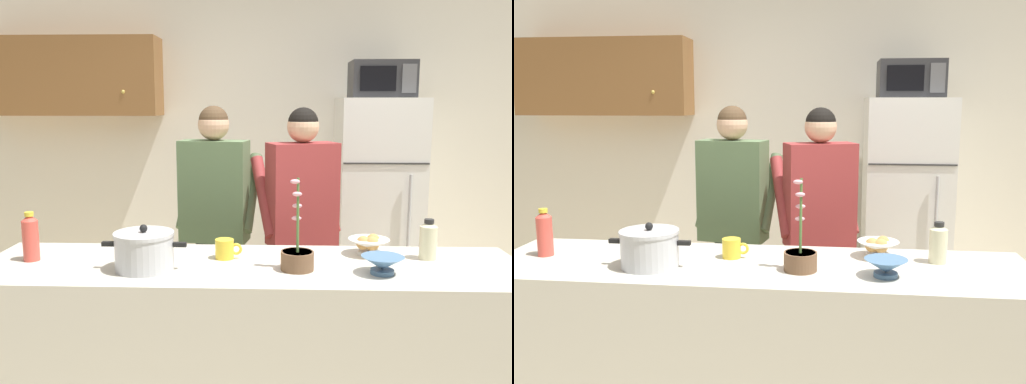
% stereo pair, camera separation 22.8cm
% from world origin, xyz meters
% --- Properties ---
extents(back_wall_unit, '(6.00, 0.48, 2.60)m').
position_xyz_m(back_wall_unit, '(-0.23, 2.27, 1.38)').
color(back_wall_unit, silver).
rests_on(back_wall_unit, ground).
extents(kitchen_island, '(2.54, 0.68, 0.92)m').
position_xyz_m(kitchen_island, '(0.00, 0.00, 0.46)').
color(kitchen_island, beige).
rests_on(kitchen_island, ground).
extents(refrigerator, '(0.64, 0.68, 1.70)m').
position_xyz_m(refrigerator, '(0.92, 1.85, 0.85)').
color(refrigerator, white).
rests_on(refrigerator, ground).
extents(microwave, '(0.48, 0.37, 0.28)m').
position_xyz_m(microwave, '(0.92, 1.83, 1.84)').
color(microwave, '#2D2D30').
rests_on(microwave, refrigerator).
extents(person_near_pot, '(0.56, 0.48, 1.65)m').
position_xyz_m(person_near_pot, '(-0.27, 0.89, 1.03)').
color(person_near_pot, black).
rests_on(person_near_pot, ground).
extents(person_by_sink, '(0.59, 0.54, 1.64)m').
position_xyz_m(person_by_sink, '(0.27, 0.83, 1.02)').
color(person_by_sink, '#726656').
rests_on(person_by_sink, ground).
extents(cooking_pot, '(0.38, 0.27, 0.21)m').
position_xyz_m(cooking_pot, '(-0.48, -0.10, 1.01)').
color(cooking_pot, silver).
rests_on(cooking_pot, kitchen_island).
extents(coffee_mug, '(0.13, 0.09, 0.10)m').
position_xyz_m(coffee_mug, '(-0.13, 0.08, 0.97)').
color(coffee_mug, yellow).
rests_on(coffee_mug, kitchen_island).
extents(bread_bowl, '(0.20, 0.20, 0.10)m').
position_xyz_m(bread_bowl, '(0.57, 0.18, 0.97)').
color(bread_bowl, white).
rests_on(bread_bowl, kitchen_island).
extents(empty_bowl, '(0.19, 0.19, 0.08)m').
position_xyz_m(empty_bowl, '(0.58, -0.12, 0.97)').
color(empty_bowl, '#4C7299').
rests_on(empty_bowl, kitchen_island).
extents(bottle_near_edge, '(0.08, 0.08, 0.20)m').
position_xyz_m(bottle_near_edge, '(0.84, 0.12, 1.02)').
color(bottle_near_edge, beige).
rests_on(bottle_near_edge, kitchen_island).
extents(bottle_mid_counter, '(0.08, 0.08, 0.24)m').
position_xyz_m(bottle_mid_counter, '(-1.05, 0.02, 1.03)').
color(bottle_mid_counter, '#D84C3F').
rests_on(bottle_mid_counter, kitchen_island).
extents(potted_orchid, '(0.15, 0.15, 0.42)m').
position_xyz_m(potted_orchid, '(0.21, -0.08, 0.98)').
color(potted_orchid, brown).
rests_on(potted_orchid, kitchen_island).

